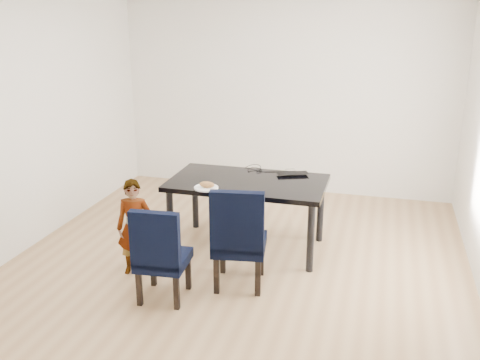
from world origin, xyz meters
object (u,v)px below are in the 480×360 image
(dining_table, at_px, (248,214))
(chair_right, at_px, (240,235))
(plate, at_px, (206,188))
(chair_left, at_px, (163,252))
(laptop, at_px, (292,173))
(child, at_px, (135,227))

(dining_table, bearing_deg, chair_right, -80.60)
(plate, bearing_deg, chair_left, -97.71)
(plate, bearing_deg, chair_right, -43.28)
(plate, relative_size, laptop, 0.72)
(chair_left, xyz_separation_m, plate, (0.11, 0.84, 0.32))
(chair_right, bearing_deg, dining_table, 90.58)
(dining_table, relative_size, chair_left, 1.83)
(chair_left, relative_size, chair_right, 0.90)
(dining_table, height_order, child, child)
(child, relative_size, plate, 3.88)
(dining_table, relative_size, chair_right, 1.64)
(laptop, bearing_deg, plate, 21.61)
(chair_left, distance_m, chair_right, 0.71)
(chair_right, xyz_separation_m, laptop, (0.26, 1.14, 0.28))
(plate, bearing_deg, laptop, 43.89)
(chair_right, height_order, child, chair_right)
(plate, distance_m, laptop, 1.01)
(chair_right, relative_size, child, 1.04)
(child, bearing_deg, dining_table, 28.86)
(chair_right, height_order, laptop, chair_right)
(laptop, bearing_deg, dining_table, 19.27)
(chair_right, bearing_deg, plate, 127.89)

